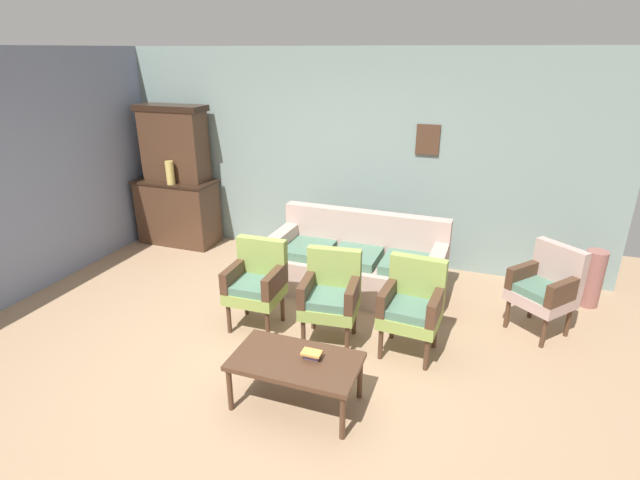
% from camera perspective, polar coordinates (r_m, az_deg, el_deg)
% --- Properties ---
extents(ground_plane, '(7.68, 7.68, 0.00)m').
position_cam_1_polar(ground_plane, '(4.57, -5.44, -14.13)').
color(ground_plane, '#997A5B').
extents(wall_back_with_decor, '(6.40, 0.09, 2.70)m').
position_cam_1_polar(wall_back_with_decor, '(6.32, 4.26, 9.58)').
color(wall_back_with_decor, gray).
rests_on(wall_back_with_decor, ground).
extents(side_cabinet, '(1.16, 0.55, 0.93)m').
position_cam_1_polar(side_cabinet, '(7.31, -16.37, 3.23)').
color(side_cabinet, '#472D1E').
rests_on(side_cabinet, ground).
extents(cabinet_upper_hutch, '(0.99, 0.38, 1.03)m').
position_cam_1_polar(cabinet_upper_hutch, '(7.14, -16.84, 10.94)').
color(cabinet_upper_hutch, '#472D1E').
rests_on(cabinet_upper_hutch, side_cabinet).
extents(vase_on_cabinet, '(0.11, 0.11, 0.32)m').
position_cam_1_polar(vase_on_cabinet, '(6.96, -17.27, 7.58)').
color(vase_on_cabinet, tan).
rests_on(vase_on_cabinet, side_cabinet).
extents(floral_couch, '(1.99, 0.84, 0.90)m').
position_cam_1_polar(floral_couch, '(5.63, 4.45, -2.97)').
color(floral_couch, tan).
rests_on(floral_couch, ground).
extents(armchair_near_cabinet, '(0.53, 0.50, 0.90)m').
position_cam_1_polar(armchair_near_cabinet, '(4.90, -7.47, -4.78)').
color(armchair_near_cabinet, '#849947').
rests_on(armchair_near_cabinet, ground).
extents(armchair_by_doorway, '(0.57, 0.54, 0.90)m').
position_cam_1_polar(armchair_by_doorway, '(4.62, 1.28, -6.30)').
color(armchair_by_doorway, '#849947').
rests_on(armchair_by_doorway, ground).
extents(armchair_row_middle, '(0.55, 0.53, 0.90)m').
position_cam_1_polar(armchair_row_middle, '(4.53, 10.82, -7.37)').
color(armchair_row_middle, '#849947').
rests_on(armchair_row_middle, ground).
extents(wingback_chair_by_fireplace, '(0.71, 0.71, 0.90)m').
position_cam_1_polar(wingback_chair_by_fireplace, '(5.25, 25.11, -4.93)').
color(wingback_chair_by_fireplace, tan).
rests_on(wingback_chair_by_fireplace, ground).
extents(coffee_table, '(1.00, 0.56, 0.42)m').
position_cam_1_polar(coffee_table, '(3.89, -2.89, -14.39)').
color(coffee_table, '#472D1E').
rests_on(coffee_table, ground).
extents(book_stack_on_table, '(0.15, 0.11, 0.07)m').
position_cam_1_polar(book_stack_on_table, '(3.85, -0.96, -13.31)').
color(book_stack_on_table, slate).
rests_on(book_stack_on_table, coffee_table).
extents(floor_vase_by_wall, '(0.22, 0.22, 0.65)m').
position_cam_1_polar(floor_vase_by_wall, '(6.09, 29.44, -3.97)').
color(floor_vase_by_wall, '#8B554D').
rests_on(floor_vase_by_wall, ground).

